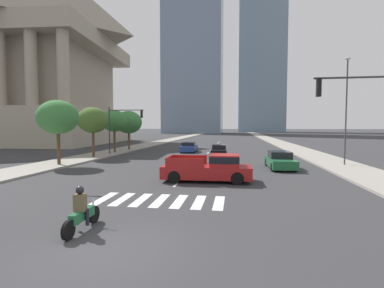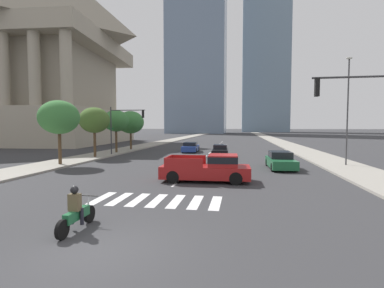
{
  "view_description": "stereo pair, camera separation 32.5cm",
  "coord_description": "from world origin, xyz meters",
  "px_view_note": "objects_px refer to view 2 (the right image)",
  "views": [
    {
      "loc": [
        3.37,
        -7.19,
        3.39
      ],
      "look_at": [
        0.0,
        15.46,
        2.0
      ],
      "focal_mm": 26.94,
      "sensor_mm": 36.0,
      "label": 1
    },
    {
      "loc": [
        3.69,
        -7.14,
        3.39
      ],
      "look_at": [
        0.0,
        15.46,
        2.0
      ],
      "focal_mm": 26.94,
      "sensor_mm": 36.0,
      "label": 2
    }
  ],
  "objects_px": {
    "street_lamp_east": "(348,104)",
    "traffic_signal_near": "(371,108)",
    "street_tree_second": "(94,120)",
    "street_tree_third": "(116,121)",
    "motorcycle_trailing": "(76,213)",
    "street_tree_nearest": "(59,117)",
    "sedan_green_1": "(281,161)",
    "traffic_signal_far": "(124,122)",
    "pickup_truck": "(210,168)",
    "sedan_blue_0": "(191,147)",
    "street_tree_fourth": "(131,122)",
    "sedan_black_2": "(220,151)"
  },
  "relations": [
    {
      "from": "sedan_green_1",
      "to": "sedan_blue_0",
      "type": "bearing_deg",
      "value": -146.97
    },
    {
      "from": "motorcycle_trailing",
      "to": "traffic_signal_near",
      "type": "relative_size",
      "value": 0.36
    },
    {
      "from": "sedan_green_1",
      "to": "street_tree_third",
      "type": "xyz_separation_m",
      "value": [
        -18.59,
        10.26,
        3.46
      ]
    },
    {
      "from": "motorcycle_trailing",
      "to": "street_tree_nearest",
      "type": "height_order",
      "value": "street_tree_nearest"
    },
    {
      "from": "pickup_truck",
      "to": "street_tree_nearest",
      "type": "bearing_deg",
      "value": 158.25
    },
    {
      "from": "sedan_black_2",
      "to": "traffic_signal_near",
      "type": "relative_size",
      "value": 0.81
    },
    {
      "from": "traffic_signal_far",
      "to": "street_lamp_east",
      "type": "relative_size",
      "value": 0.61
    },
    {
      "from": "traffic_signal_near",
      "to": "street_tree_second",
      "type": "bearing_deg",
      "value": -32.46
    },
    {
      "from": "traffic_signal_near",
      "to": "pickup_truck",
      "type": "bearing_deg",
      "value": -17.8
    },
    {
      "from": "pickup_truck",
      "to": "traffic_signal_far",
      "type": "relative_size",
      "value": 1.0
    },
    {
      "from": "motorcycle_trailing",
      "to": "street_tree_third",
      "type": "distance_m",
      "value": 27.8
    },
    {
      "from": "traffic_signal_far",
      "to": "street_tree_nearest",
      "type": "bearing_deg",
      "value": -102.12
    },
    {
      "from": "traffic_signal_far",
      "to": "motorcycle_trailing",
      "type": "bearing_deg",
      "value": -71.0
    },
    {
      "from": "traffic_signal_near",
      "to": "street_tree_fourth",
      "type": "distance_m",
      "value": 32.26
    },
    {
      "from": "motorcycle_trailing",
      "to": "street_tree_third",
      "type": "bearing_deg",
      "value": 21.87
    },
    {
      "from": "pickup_truck",
      "to": "sedan_blue_0",
      "type": "bearing_deg",
      "value": 101.36
    },
    {
      "from": "street_lamp_east",
      "to": "street_tree_third",
      "type": "relative_size",
      "value": 1.7
    },
    {
      "from": "street_lamp_east",
      "to": "sedan_black_2",
      "type": "bearing_deg",
      "value": 149.14
    },
    {
      "from": "street_lamp_east",
      "to": "traffic_signal_near",
      "type": "bearing_deg",
      "value": -104.13
    },
    {
      "from": "traffic_signal_far",
      "to": "sedan_green_1",
      "type": "bearing_deg",
      "value": -25.63
    },
    {
      "from": "traffic_signal_near",
      "to": "sedan_blue_0",
      "type": "bearing_deg",
      "value": -61.0
    },
    {
      "from": "street_tree_second",
      "to": "traffic_signal_far",
      "type": "bearing_deg",
      "value": 57.86
    },
    {
      "from": "traffic_signal_far",
      "to": "street_tree_fourth",
      "type": "height_order",
      "value": "traffic_signal_far"
    },
    {
      "from": "motorcycle_trailing",
      "to": "street_tree_nearest",
      "type": "relative_size",
      "value": 0.4
    },
    {
      "from": "traffic_signal_near",
      "to": "street_tree_third",
      "type": "distance_m",
      "value": 28.76
    },
    {
      "from": "street_tree_third",
      "to": "street_tree_second",
      "type": "bearing_deg",
      "value": -90.0
    },
    {
      "from": "street_tree_second",
      "to": "street_tree_third",
      "type": "bearing_deg",
      "value": 90.0
    },
    {
      "from": "sedan_blue_0",
      "to": "street_tree_nearest",
      "type": "distance_m",
      "value": 17.91
    },
    {
      "from": "pickup_truck",
      "to": "street_tree_nearest",
      "type": "distance_m",
      "value": 14.77
    },
    {
      "from": "sedan_black_2",
      "to": "street_tree_second",
      "type": "xyz_separation_m",
      "value": [
        -13.17,
        -3.92,
        3.44
      ]
    },
    {
      "from": "street_lamp_east",
      "to": "street_tree_third",
      "type": "xyz_separation_m",
      "value": [
        -24.23,
        8.16,
        -1.19
      ]
    },
    {
      "from": "sedan_green_1",
      "to": "street_lamp_east",
      "type": "xyz_separation_m",
      "value": [
        5.64,
        2.1,
        4.64
      ]
    },
    {
      "from": "pickup_truck",
      "to": "street_lamp_east",
      "type": "xyz_separation_m",
      "value": [
        10.74,
        8.41,
        4.46
      ]
    },
    {
      "from": "traffic_signal_far",
      "to": "street_tree_second",
      "type": "relative_size",
      "value": 1.05
    },
    {
      "from": "sedan_green_1",
      "to": "traffic_signal_near",
      "type": "height_order",
      "value": "traffic_signal_near"
    },
    {
      "from": "street_tree_third",
      "to": "street_tree_nearest",
      "type": "bearing_deg",
      "value": -90.0
    },
    {
      "from": "sedan_green_1",
      "to": "sedan_black_2",
      "type": "height_order",
      "value": "sedan_green_1"
    },
    {
      "from": "street_tree_second",
      "to": "street_tree_third",
      "type": "height_order",
      "value": "street_tree_third"
    },
    {
      "from": "pickup_truck",
      "to": "sedan_blue_0",
      "type": "relative_size",
      "value": 1.18
    },
    {
      "from": "traffic_signal_near",
      "to": "street_lamp_east",
      "type": "xyz_separation_m",
      "value": [
        2.76,
        10.97,
        1.01
      ]
    },
    {
      "from": "sedan_black_2",
      "to": "street_tree_nearest",
      "type": "relative_size",
      "value": 0.88
    },
    {
      "from": "sedan_green_1",
      "to": "pickup_truck",
      "type": "bearing_deg",
      "value": -40.95
    },
    {
      "from": "street_tree_nearest",
      "to": "motorcycle_trailing",
      "type": "bearing_deg",
      "value": -54.52
    },
    {
      "from": "traffic_signal_far",
      "to": "street_tree_third",
      "type": "bearing_deg",
      "value": 130.87
    },
    {
      "from": "pickup_truck",
      "to": "street_tree_third",
      "type": "bearing_deg",
      "value": 127.66
    },
    {
      "from": "traffic_signal_far",
      "to": "street_tree_second",
      "type": "height_order",
      "value": "traffic_signal_far"
    },
    {
      "from": "pickup_truck",
      "to": "sedan_green_1",
      "type": "bearing_deg",
      "value": 49.6
    },
    {
      "from": "motorcycle_trailing",
      "to": "pickup_truck",
      "type": "distance_m",
      "value": 9.74
    },
    {
      "from": "sedan_blue_0",
      "to": "street_tree_third",
      "type": "distance_m",
      "value": 10.19
    },
    {
      "from": "motorcycle_trailing",
      "to": "sedan_green_1",
      "type": "bearing_deg",
      "value": -28.47
    }
  ]
}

